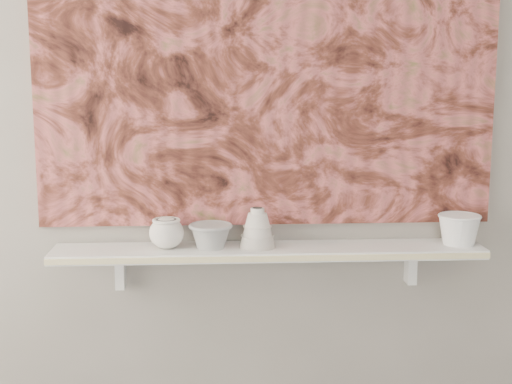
{
  "coord_description": "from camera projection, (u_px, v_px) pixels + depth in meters",
  "views": [
    {
      "loc": [
        -0.17,
        -0.74,
        1.5
      ],
      "look_at": [
        -0.04,
        1.49,
        1.12
      ],
      "focal_mm": 50.0,
      "sensor_mm": 36.0,
      "label": 1
    }
  ],
  "objects": [
    {
      "name": "bracket_right",
      "position": [
        411.0,
        266.0,
        2.42
      ],
      "size": [
        0.03,
        0.06,
        0.12
      ],
      "primitive_type": "cube",
      "color": "white",
      "rests_on": "wall_back"
    },
    {
      "name": "bowl_grey",
      "position": [
        211.0,
        235.0,
        2.3
      ],
      "size": [
        0.14,
        0.14,
        0.08
      ],
      "primitive_type": null,
      "rotation": [
        0.0,
        0.0,
        -0.0
      ],
      "color": "#989896",
      "rests_on": "shelf"
    },
    {
      "name": "bracket_left",
      "position": [
        120.0,
        270.0,
        2.37
      ],
      "size": [
        0.03,
        0.06,
        0.12
      ],
      "primitive_type": "cube",
      "color": "white",
      "rests_on": "wall_back"
    },
    {
      "name": "wall_back",
      "position": [
        267.0,
        116.0,
        2.34
      ],
      "size": [
        3.6,
        0.0,
        3.6
      ],
      "primitive_type": "plane",
      "rotation": [
        1.57,
        0.0,
        0.0
      ],
      "color": "gray",
      "rests_on": "floor"
    },
    {
      "name": "cup_cream",
      "position": [
        167.0,
        233.0,
        2.29
      ],
      "size": [
        0.11,
        0.11,
        0.1
      ],
      "primitive_type": null,
      "rotation": [
        0.0,
        0.0,
        -0.02
      ],
      "color": "silver",
      "rests_on": "shelf"
    },
    {
      "name": "house_motif",
      "position": [
        403.0,
        151.0,
        2.36
      ],
      "size": [
        0.09,
        0.0,
        0.08
      ],
      "primitive_type": "cube",
      "color": "black",
      "rests_on": "painting"
    },
    {
      "name": "bowl_white",
      "position": [
        459.0,
        229.0,
        2.34
      ],
      "size": [
        0.16,
        0.16,
        0.1
      ],
      "primitive_type": null,
      "rotation": [
        0.0,
        0.0,
        -0.12
      ],
      "color": "white",
      "rests_on": "shelf"
    },
    {
      "name": "bell_vessel",
      "position": [
        257.0,
        228.0,
        2.3
      ],
      "size": [
        0.14,
        0.14,
        0.13
      ],
      "primitive_type": null,
      "rotation": [
        0.0,
        0.0,
        -0.26
      ],
      "color": "silver",
      "rests_on": "shelf"
    },
    {
      "name": "shelf",
      "position": [
        269.0,
        251.0,
        2.32
      ],
      "size": [
        1.4,
        0.18,
        0.03
      ],
      "primitive_type": "cube",
      "color": "white",
      "rests_on": "wall_back"
    },
    {
      "name": "shelf_stripe",
      "position": [
        271.0,
        259.0,
        2.23
      ],
      "size": [
        1.4,
        0.01,
        0.02
      ],
      "primitive_type": "cube",
      "color": "beige",
      "rests_on": "shelf"
    },
    {
      "name": "painting",
      "position": [
        267.0,
        57.0,
        2.29
      ],
      "size": [
        1.5,
        0.02,
        1.1
      ],
      "primitive_type": "cube",
      "color": "brown",
      "rests_on": "wall_back"
    }
  ]
}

